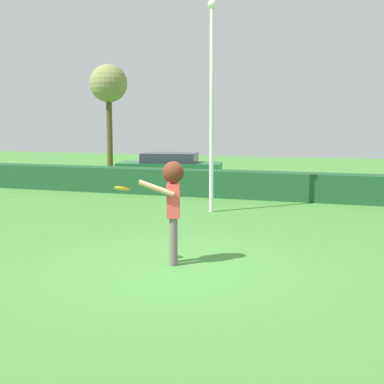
% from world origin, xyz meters
% --- Properties ---
extents(ground_plane, '(60.00, 60.00, 0.00)m').
position_xyz_m(ground_plane, '(0.00, 0.00, 0.00)').
color(ground_plane, '#448337').
extents(person, '(0.68, 0.72, 1.81)m').
position_xyz_m(person, '(-0.09, 0.15, 1.18)').
color(person, '#735F62').
rests_on(person, ground).
extents(frisbee, '(0.26, 0.26, 0.10)m').
position_xyz_m(frisbee, '(-0.93, -0.11, 1.34)').
color(frisbee, orange).
extents(lamppost, '(0.24, 0.24, 5.72)m').
position_xyz_m(lamppost, '(-1.02, 5.56, 3.17)').
color(lamppost, silver).
rests_on(lamppost, ground).
extents(hedge_row, '(24.29, 0.90, 0.88)m').
position_xyz_m(hedge_row, '(0.00, 8.54, 0.44)').
color(hedge_row, '#1C4C29').
rests_on(hedge_row, ground).
extents(parked_car_green, '(4.44, 2.46, 1.25)m').
position_xyz_m(parked_car_green, '(-4.67, 11.75, 0.69)').
color(parked_car_green, '#1E6633').
rests_on(parked_car_green, ground).
extents(bare_elm_tree, '(1.85, 1.85, 5.32)m').
position_xyz_m(bare_elm_tree, '(-9.09, 14.89, 4.27)').
color(bare_elm_tree, brown).
rests_on(bare_elm_tree, ground).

